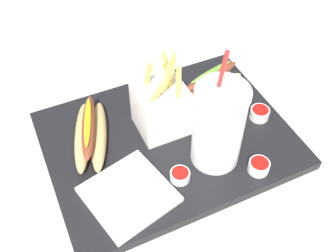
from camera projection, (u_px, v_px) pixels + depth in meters
name	position (u px, v px, depth m)	size (l,w,h in m)	color
ground_plane	(168.00, 146.00, 0.79)	(2.40, 2.40, 0.02)	silver
food_tray	(168.00, 140.00, 0.77)	(0.46, 0.35, 0.02)	black
soda_cup	(218.00, 126.00, 0.67)	(0.09, 0.09, 0.25)	white
fries_basket	(161.00, 108.00, 0.75)	(0.09, 0.09, 0.17)	white
hot_dog_1	(210.00, 84.00, 0.83)	(0.17, 0.09, 0.06)	#E5C689
hot_dog_2	(90.00, 133.00, 0.74)	(0.11, 0.18, 0.06)	tan
ketchup_cup_1	(260.00, 113.00, 0.79)	(0.04, 0.04, 0.02)	white
ketchup_cup_2	(259.00, 166.00, 0.70)	(0.04, 0.04, 0.02)	white
ketchup_cup_3	(180.00, 175.00, 0.69)	(0.04, 0.04, 0.02)	white
napkin_stack	(129.00, 194.00, 0.67)	(0.13, 0.13, 0.01)	white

